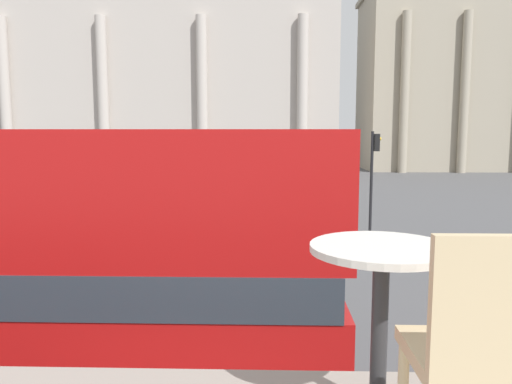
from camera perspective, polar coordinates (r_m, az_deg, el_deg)
cafe_dining_table at (r=2.20m, az=14.06°, el=-10.88°), size 0.60×0.60×0.73m
cafe_chair_0 at (r=1.79m, az=24.26°, el=-16.21°), size 0.40×0.40×0.91m
plaza_building_left at (r=49.74m, az=-10.01°, el=11.60°), size 31.87×13.51×16.50m
plaza_building_right at (r=61.59m, az=26.12°, el=11.27°), size 29.95×11.67×19.02m
traffic_light_mid at (r=20.82m, az=13.27°, el=2.72°), size 0.42×0.24×4.18m
traffic_light_far at (r=26.14m, az=9.31°, el=3.24°), size 0.42×0.24×3.86m
pedestrian_olive at (r=35.91m, az=1.36°, el=1.79°), size 0.32×0.32×1.63m
pedestrian_grey at (r=29.90m, az=-9.46°, el=0.62°), size 0.32×0.32×1.60m
pedestrian_yellow at (r=27.65m, az=-17.00°, el=-0.13°), size 0.32×0.32×1.59m
pedestrian_red at (r=28.50m, az=-7.95°, el=0.48°), size 0.32×0.32×1.72m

